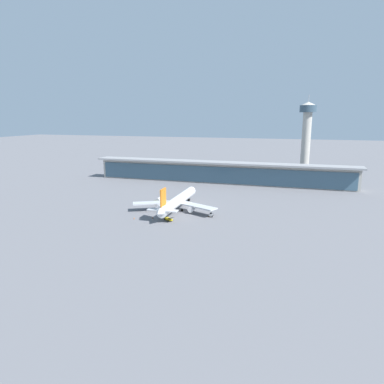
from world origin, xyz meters
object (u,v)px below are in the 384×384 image
object	(u,v)px
safety_cone_alpha	(172,220)
safety_cone_delta	(134,218)
service_truck_under_wing_yellow	(169,219)
safety_cone_charlie	(165,219)
safety_cone_bravo	(153,218)
service_truck_mid_apron_olive	(159,200)
airliner_on_stand	(177,201)
service_truck_near_nose_grey	(211,215)
control_tower	(306,134)

from	to	relation	value
safety_cone_alpha	safety_cone_delta	bearing A→B (deg)	-169.96
service_truck_under_wing_yellow	safety_cone_charlie	size ratio (longest dim) A/B	8.95
safety_cone_charlie	safety_cone_delta	bearing A→B (deg)	-165.55
safety_cone_bravo	service_truck_mid_apron_olive	bearing A→B (deg)	107.54
airliner_on_stand	safety_cone_delta	bearing A→B (deg)	-124.02
airliner_on_stand	service_truck_mid_apron_olive	bearing A→B (deg)	143.21
service_truck_under_wing_yellow	safety_cone_delta	xyz separation A→B (m)	(-15.91, -2.26, -0.49)
safety_cone_alpha	safety_cone_charlie	distance (m)	3.65
safety_cone_alpha	safety_cone_delta	size ratio (longest dim) A/B	1.00
airliner_on_stand	service_truck_near_nose_grey	world-z (taller)	airliner_on_stand
safety_cone_bravo	service_truck_near_nose_grey	bearing A→B (deg)	23.44
airliner_on_stand	safety_cone_bravo	distance (m)	18.46
service_truck_under_wing_yellow	control_tower	size ratio (longest dim) A/B	0.10
service_truck_mid_apron_olive	control_tower	world-z (taller)	control_tower
airliner_on_stand	safety_cone_charlie	bearing A→B (deg)	-90.08
safety_cone_bravo	safety_cone_alpha	bearing A→B (deg)	-2.10
safety_cone_charlie	service_truck_under_wing_yellow	bearing A→B (deg)	-29.71
service_truck_near_nose_grey	control_tower	world-z (taller)	control_tower
service_truck_mid_apron_olive	safety_cone_bravo	xyz separation A→B (m)	(8.85, -27.99, -1.39)
service_truck_near_nose_grey	service_truck_mid_apron_olive	xyz separation A→B (m)	(-33.63, 17.24, 0.83)
safety_cone_charlie	safety_cone_bravo	bearing A→B (deg)	-178.91
service_truck_under_wing_yellow	control_tower	world-z (taller)	control_tower
service_truck_mid_apron_olive	safety_cone_charlie	bearing A→B (deg)	-62.03
service_truck_mid_apron_olive	airliner_on_stand	bearing A→B (deg)	-36.79
control_tower	safety_cone_delta	size ratio (longest dim) A/B	87.32
service_truck_under_wing_yellow	service_truck_mid_apron_olive	size ratio (longest dim) A/B	0.72
service_truck_near_nose_grey	safety_cone_alpha	distance (m)	18.83
service_truck_under_wing_yellow	control_tower	distance (m)	148.09
safety_cone_alpha	safety_cone_charlie	world-z (taller)	same
safety_cone_bravo	safety_cone_delta	xyz separation A→B (m)	(-7.73, -3.41, 0.00)
service_truck_under_wing_yellow	service_truck_mid_apron_olive	world-z (taller)	service_truck_mid_apron_olive
service_truck_near_nose_grey	safety_cone_alpha	bearing A→B (deg)	-143.87
airliner_on_stand	service_truck_under_wing_yellow	distance (m)	18.60
airliner_on_stand	safety_cone_delta	xyz separation A→B (m)	(-13.71, -20.31, -4.39)
control_tower	safety_cone_charlie	size ratio (longest dim) A/B	87.32
service_truck_mid_apron_olive	safety_cone_delta	bearing A→B (deg)	-87.97
service_truck_mid_apron_olive	control_tower	size ratio (longest dim) A/B	0.14
airliner_on_stand	safety_cone_bravo	xyz separation A→B (m)	(-5.98, -16.90, -4.39)
safety_cone_charlie	safety_cone_delta	xyz separation A→B (m)	(-13.69, -3.53, 0.00)
safety_cone_bravo	safety_cone_charlie	size ratio (longest dim) A/B	1.00
service_truck_under_wing_yellow	safety_cone_delta	world-z (taller)	service_truck_under_wing_yellow
service_truck_under_wing_yellow	safety_cone_bravo	xyz separation A→B (m)	(-8.17, 1.15, -0.49)
service_truck_near_nose_grey	safety_cone_delta	bearing A→B (deg)	-156.46
service_truck_under_wing_yellow	control_tower	bearing A→B (deg)	66.50
service_truck_near_nose_grey	control_tower	xyz separation A→B (m)	(40.99, 120.56, 32.59)
airliner_on_stand	service_truck_mid_apron_olive	distance (m)	18.76
service_truck_near_nose_grey	control_tower	bearing A→B (deg)	71.22
service_truck_under_wing_yellow	safety_cone_alpha	xyz separation A→B (m)	(1.40, 0.80, -0.49)
service_truck_mid_apron_olive	safety_cone_bravo	size ratio (longest dim) A/B	12.38
control_tower	safety_cone_charlie	distance (m)	147.95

